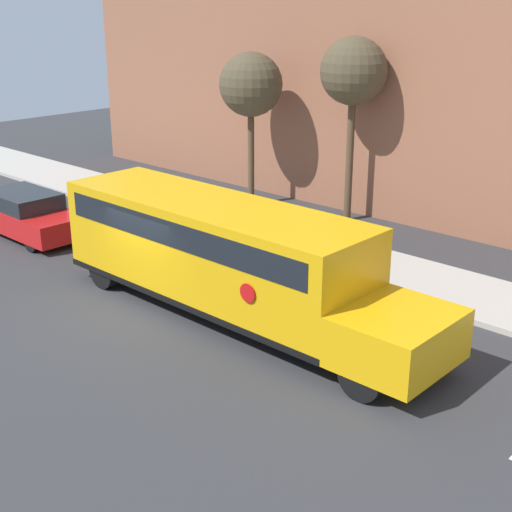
# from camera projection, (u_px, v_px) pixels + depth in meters

# --- Properties ---
(ground_plane) EXTENTS (60.00, 60.00, 0.00)m
(ground_plane) POSITION_uv_depth(u_px,v_px,m) (139.00, 309.00, 18.48)
(ground_plane) COLOR #333335
(sidewalk_strip) EXTENTS (44.00, 3.00, 0.15)m
(sidewalk_strip) POSITION_uv_depth(u_px,v_px,m) (299.00, 246.00, 22.93)
(sidewalk_strip) COLOR #B2ADA3
(sidewalk_strip) RESTS_ON ground
(building_backdrop) EXTENTS (32.00, 4.00, 11.92)m
(building_backdrop) POSITION_uv_depth(u_px,v_px,m) (418.00, 46.00, 25.39)
(building_backdrop) COLOR #935B42
(building_backdrop) RESTS_ON ground
(school_bus) EXTENTS (10.97, 2.57, 2.85)m
(school_bus) POSITION_uv_depth(u_px,v_px,m) (224.00, 252.00, 17.69)
(school_bus) COLOR #EAA80F
(school_bus) RESTS_ON ground
(parked_car) EXTENTS (4.63, 1.87, 1.48)m
(parked_car) POSITION_uv_depth(u_px,v_px,m) (27.00, 214.00, 23.98)
(parked_car) COLOR red
(parked_car) RESTS_ON ground
(tree_near_sidewalk) EXTENTS (2.36, 2.36, 5.77)m
(tree_near_sidewalk) POSITION_uv_depth(u_px,v_px,m) (251.00, 86.00, 26.26)
(tree_near_sidewalk) COLOR brown
(tree_near_sidewalk) RESTS_ON ground
(tree_far_sidewalk) EXTENTS (2.30, 2.30, 6.42)m
(tree_far_sidewalk) POSITION_uv_depth(u_px,v_px,m) (353.00, 73.00, 24.09)
(tree_far_sidewalk) COLOR brown
(tree_far_sidewalk) RESTS_ON ground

